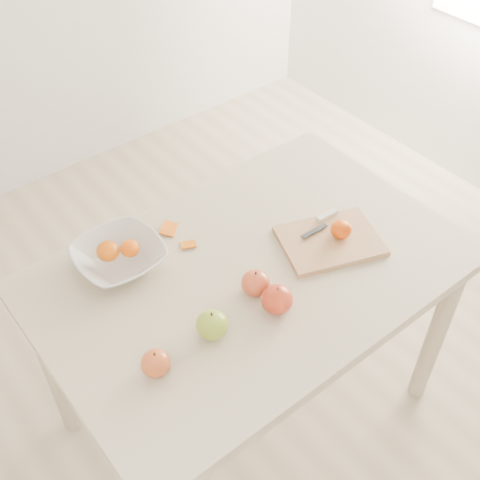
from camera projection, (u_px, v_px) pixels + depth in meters
ground at (248, 406)px, 2.23m from camera, size 3.50×3.50×0.00m
table at (251, 290)px, 1.77m from camera, size 1.20×0.80×0.75m
cutting_board at (330, 241)px, 1.77m from camera, size 0.34×0.29×0.02m
board_tangerine at (341, 229)px, 1.75m from camera, size 0.06×0.06×0.05m
fruit_bowl at (119, 257)px, 1.69m from camera, size 0.25×0.25×0.06m
bowl_tangerine_near at (108, 251)px, 1.67m from camera, size 0.06×0.06×0.06m
bowl_tangerine_far at (130, 248)px, 1.68m from camera, size 0.06×0.06×0.05m
orange_peel_a at (169, 230)px, 1.81m from camera, size 0.07×0.07×0.01m
orange_peel_b at (188, 245)px, 1.77m from camera, size 0.06×0.05×0.01m
paring_knife at (325, 218)px, 1.82m from camera, size 0.17×0.05×0.01m
apple_green at (212, 325)px, 1.51m from camera, size 0.08×0.08×0.07m
apple_red_c at (277, 299)px, 1.57m from camera, size 0.09×0.09×0.08m
apple_red_b at (156, 363)px, 1.43m from camera, size 0.07×0.07×0.07m
apple_red_e at (256, 283)px, 1.61m from camera, size 0.08×0.08×0.07m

